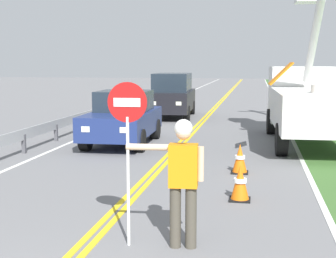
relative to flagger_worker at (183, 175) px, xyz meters
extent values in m
cube|color=yellow|center=(-1.46, 16.66, -1.04)|extent=(0.11, 110.00, 0.01)
cube|color=yellow|center=(-1.28, 16.66, -1.04)|extent=(0.11, 110.00, 0.01)
cube|color=silver|center=(2.23, 16.66, -1.04)|extent=(0.12, 110.00, 0.01)
cube|color=silver|center=(-4.97, 16.66, -1.04)|extent=(0.12, 110.00, 0.01)
cylinder|color=#474238|center=(0.12, 0.01, -0.61)|extent=(0.16, 0.16, 0.88)
cylinder|color=#474238|center=(-0.10, -0.01, -0.61)|extent=(0.16, 0.16, 0.88)
cube|color=orange|center=(0.01, 0.00, 0.13)|extent=(0.41, 0.26, 0.60)
cylinder|color=beige|center=(-0.49, -0.03, 0.38)|extent=(0.60, 0.13, 0.09)
cylinder|color=beige|center=(0.25, 0.02, 0.16)|extent=(0.09, 0.09, 0.48)
sphere|color=beige|center=(0.01, 0.00, 0.60)|extent=(0.22, 0.22, 0.22)
sphere|color=white|center=(0.01, 0.00, 0.65)|extent=(0.25, 0.25, 0.25)
cylinder|color=silver|center=(-0.77, -0.05, -0.12)|extent=(0.04, 0.04, 1.85)
cylinder|color=#B71414|center=(-0.77, -0.05, 1.00)|extent=(0.56, 0.03, 0.56)
cube|color=white|center=(-0.77, -0.07, 1.00)|extent=(0.38, 0.01, 0.12)
cube|color=silver|center=(2.70, 8.36, 0.16)|extent=(2.47, 4.68, 1.10)
cube|color=silver|center=(2.57, 11.81, 0.41)|extent=(2.28, 2.18, 2.00)
cube|color=#1E2833|center=(2.53, 12.84, 0.71)|extent=(1.98, 0.13, 0.90)
cylinder|color=silver|center=(2.73, 7.44, 0.83)|extent=(0.56, 0.56, 0.24)
cylinder|color=silver|center=(2.68, 8.94, 2.44)|extent=(0.36, 3.17, 3.12)
cube|color=orange|center=(1.59, 6.52, 1.26)|extent=(0.62, 0.82, 0.59)
cylinder|color=black|center=(1.55, 11.57, -0.59)|extent=(0.35, 0.93, 0.92)
cylinder|color=black|center=(3.61, 11.65, -0.59)|extent=(0.35, 0.93, 0.92)
cylinder|color=black|center=(1.71, 7.29, -0.59)|extent=(0.35, 0.93, 0.92)
cube|color=navy|center=(-3.20, 8.34, -0.35)|extent=(1.95, 4.15, 0.72)
cube|color=#1E2833|center=(-3.21, 8.59, 0.33)|extent=(1.67, 1.77, 0.64)
cube|color=#EAEACC|center=(-2.59, 6.33, -0.30)|extent=(0.24, 0.07, 0.16)
cube|color=#EAEACC|center=(-3.70, 6.30, -0.30)|extent=(0.24, 0.07, 0.16)
cylinder|color=black|center=(-2.35, 7.09, -0.71)|extent=(0.30, 0.69, 0.68)
cylinder|color=black|center=(-3.99, 7.05, -0.71)|extent=(0.30, 0.69, 0.68)
cylinder|color=black|center=(-2.42, 9.63, -0.71)|extent=(0.30, 0.69, 0.68)
cylinder|color=black|center=(-4.06, 9.59, -0.71)|extent=(0.30, 0.69, 0.68)
cube|color=black|center=(-2.98, 16.39, -0.25)|extent=(2.07, 4.69, 0.92)
cube|color=#1E2833|center=(-2.98, 16.39, 0.63)|extent=(1.76, 2.93, 0.84)
cube|color=#EAEACC|center=(-2.32, 14.14, -0.20)|extent=(0.24, 0.07, 0.16)
cube|color=#EAEACC|center=(-3.42, 14.08, -0.20)|extent=(0.24, 0.07, 0.16)
cylinder|color=black|center=(-2.09, 15.01, -0.71)|extent=(0.31, 0.69, 0.68)
cylinder|color=black|center=(-3.73, 14.92, -0.71)|extent=(0.31, 0.69, 0.68)
cylinder|color=black|center=(-2.24, 17.85, -0.71)|extent=(0.31, 0.69, 0.68)
cylinder|color=black|center=(-3.87, 17.77, -0.71)|extent=(0.31, 0.69, 0.68)
cone|color=orange|center=(0.72, 2.54, -0.70)|extent=(0.36, 0.36, 0.70)
cylinder|color=white|center=(0.72, 2.54, -0.66)|extent=(0.25, 0.25, 0.08)
cube|color=black|center=(0.72, 2.54, -1.03)|extent=(0.40, 0.40, 0.03)
cone|color=orange|center=(0.63, 4.86, -0.70)|extent=(0.36, 0.36, 0.70)
cylinder|color=white|center=(0.63, 4.86, -0.66)|extent=(0.25, 0.25, 0.08)
cube|color=black|center=(0.63, 4.86, -1.03)|extent=(0.40, 0.40, 0.03)
cube|color=#9EA0A3|center=(-5.57, 12.00, -0.50)|extent=(0.06, 32.00, 0.32)
cube|color=#4C4C51|center=(-5.57, 6.29, -0.77)|extent=(0.10, 0.10, 0.55)
cube|color=#4C4C51|center=(-5.57, 8.57, -0.77)|extent=(0.10, 0.10, 0.55)
cube|color=#4C4C51|center=(-5.57, 10.86, -0.77)|extent=(0.10, 0.10, 0.55)
cube|color=#4C4C51|center=(-5.57, 13.14, -0.77)|extent=(0.10, 0.10, 0.55)
cube|color=#4C4C51|center=(-5.57, 15.43, -0.77)|extent=(0.10, 0.10, 0.55)
cube|color=#4C4C51|center=(-5.57, 17.71, -0.77)|extent=(0.10, 0.10, 0.55)
cube|color=#4C4C51|center=(-5.57, 20.00, -0.77)|extent=(0.10, 0.10, 0.55)
cube|color=#4C4C51|center=(-5.57, 22.29, -0.77)|extent=(0.10, 0.10, 0.55)
cube|color=#4C4C51|center=(-5.57, 24.57, -0.77)|extent=(0.10, 0.10, 0.55)
cube|color=#4C4C51|center=(-5.57, 26.86, -0.77)|extent=(0.10, 0.10, 0.55)
camera|label=1|loc=(0.98, -6.50, 1.54)|focal=51.86mm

